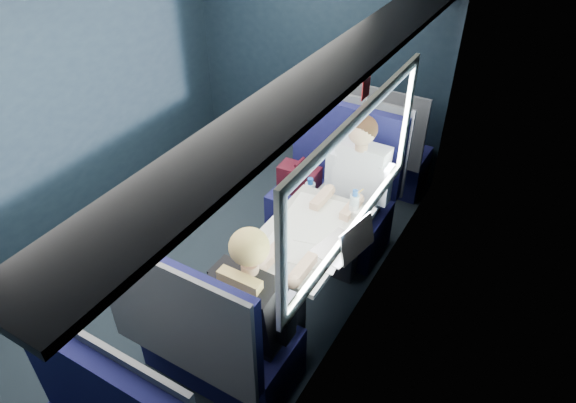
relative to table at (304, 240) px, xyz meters
The scene contains 12 objects.
ground 1.23m from the table, behind, with size 2.80×4.20×0.01m, color black.
room_shell 1.30m from the table, behind, with size 3.00×4.40×2.40m.
table is the anchor object (origin of this frame).
seat_bay_near 0.92m from the table, 102.70° to the left, with size 1.04×0.62×1.26m.
seat_bay_far 0.93m from the table, 101.78° to the right, with size 1.04×0.62×1.26m.
seat_row_front 1.82m from the table, 95.80° to the left, with size 1.04×0.51×1.16m.
man 0.70m from the table, 84.48° to the left, with size 0.53×0.56×1.32m.
woman 0.71m from the table, 84.55° to the right, with size 0.53×0.56×1.32m.
papers 0.11m from the table, 43.27° to the left, with size 0.52×0.75×0.01m, color white.
laptop 0.37m from the table, ahead, with size 0.32×0.38×0.25m.
bottle_small 0.43m from the table, 54.90° to the left, with size 0.07×0.07×0.23m.
cup 0.41m from the table, 49.77° to the left, with size 0.06×0.06×0.08m, color white.
Camera 1 is at (2.31, -2.42, 3.04)m, focal length 32.00 mm.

